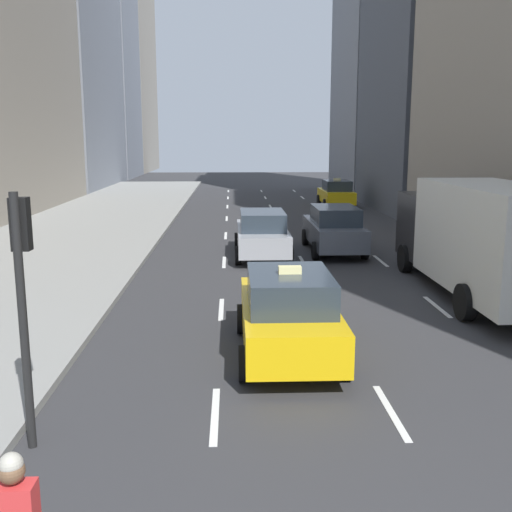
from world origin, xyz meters
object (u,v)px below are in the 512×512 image
Objects in this scene: taxi_lead at (336,193)px; sedan_silver_behind at (262,233)px; traffic_light_pole at (22,279)px; taxi_second at (288,313)px; sedan_black_near at (334,229)px; box_truck at (480,236)px.

taxi_lead reaches higher than sedan_silver_behind.
taxi_lead is 31.76m from traffic_light_pole.
taxi_lead and taxi_second have the same top height.
box_truck is (2.80, -6.85, 0.80)m from sedan_black_near.
sedan_black_near is 1.02× the size of sedan_silver_behind.
sedan_black_near is at bearing 16.37° from sedan_silver_behind.
sedan_black_near is at bearing 112.23° from box_truck.
sedan_silver_behind is (-0.00, 10.36, -0.01)m from taxi_second.
sedan_silver_behind is 14.43m from traffic_light_pole.
taxi_lead is 22.51m from box_truck.
sedan_silver_behind is 0.58× the size of box_truck.
box_truck is 2.33× the size of traffic_light_pole.
box_truck is at bearing -47.10° from sedan_silver_behind.
sedan_silver_behind is 8.27m from box_truck.
taxi_lead is 0.91× the size of sedan_silver_behind.
sedan_black_near is (-2.80, -15.64, 0.03)m from taxi_lead.
sedan_silver_behind is at bearing -163.63° from sedan_black_near.
sedan_black_near is 16.17m from traffic_light_pole.
box_truck is at bearing -67.77° from sedan_black_near.
box_truck is 12.33m from traffic_light_pole.
taxi_second is 11.53m from sedan_black_near.
taxi_second is at bearing -101.79° from taxi_lead.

